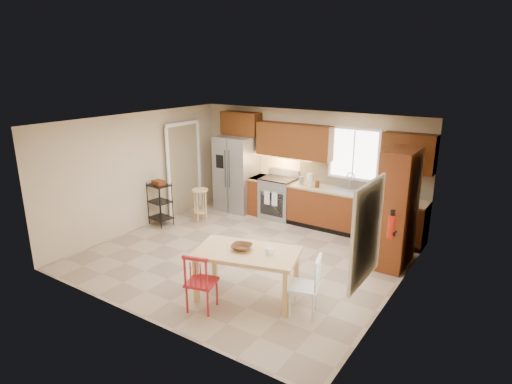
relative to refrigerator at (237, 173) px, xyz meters
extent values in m
plane|color=tan|center=(1.70, -2.12, -0.91)|extent=(5.50, 5.50, 0.00)
cube|color=silver|center=(1.70, -2.12, 1.59)|extent=(5.50, 5.00, 0.02)
cube|color=#CCB793|center=(1.70, 0.38, 0.34)|extent=(5.50, 0.02, 2.50)
cube|color=#CCB793|center=(1.70, -4.62, 0.34)|extent=(5.50, 0.02, 2.50)
cube|color=#CCB793|center=(-1.05, -2.12, 0.34)|extent=(0.02, 5.00, 2.50)
cube|color=#CCB793|center=(4.45, -2.12, 0.34)|extent=(0.02, 5.00, 2.50)
cube|color=gray|center=(0.00, 0.00, 0.00)|extent=(0.92, 0.75, 1.82)
cube|color=gray|center=(1.15, 0.06, -0.45)|extent=(0.76, 0.63, 0.92)
cube|color=#662E12|center=(0.60, 0.08, -0.46)|extent=(0.30, 0.60, 0.90)
cube|color=#662E12|center=(2.99, 0.08, -0.46)|extent=(2.92, 0.60, 0.90)
cube|color=black|center=(3.55, -0.22, -0.46)|extent=(0.60, 0.02, 0.78)
cube|color=#C4B694|center=(2.99, 0.36, 0.27)|extent=(2.92, 0.03, 0.55)
cube|color=#5A290F|center=(0.00, 0.20, 1.19)|extent=(1.00, 0.35, 0.55)
cube|color=#5A290F|center=(1.45, 0.20, 0.92)|extent=(1.80, 0.35, 0.75)
cube|color=#5A290F|center=(3.95, 0.20, 0.92)|extent=(1.00, 0.35, 0.75)
cube|color=white|center=(2.80, 0.35, 0.74)|extent=(1.12, 0.04, 1.12)
cube|color=gray|center=(2.80, 0.08, -0.05)|extent=(0.62, 0.46, 0.16)
cube|color=#FFBF66|center=(1.15, 0.17, 0.52)|extent=(1.60, 0.30, 0.01)
imported|color=#A91A0B|center=(3.18, -0.02, 0.09)|extent=(0.09, 0.09, 0.19)
cylinder|color=silver|center=(1.95, 0.03, 0.13)|extent=(0.12, 0.12, 0.28)
cylinder|color=gray|center=(1.75, 0.03, 0.08)|extent=(0.11, 0.11, 0.18)
cylinder|color=#4F3015|center=(2.15, 0.00, 0.06)|extent=(0.10, 0.10, 0.14)
cube|color=#662E12|center=(4.13, -0.93, 0.14)|extent=(0.50, 0.95, 2.10)
cylinder|color=#A91A0B|center=(4.33, -1.98, 0.19)|extent=(0.12, 0.12, 0.36)
cube|color=white|center=(4.38, -3.27, 0.54)|extent=(0.04, 1.02, 1.32)
cube|color=#8C7A59|center=(-0.97, -0.82, 0.14)|extent=(0.04, 0.95, 2.10)
imported|color=#4F3015|center=(2.49, -3.31, -0.15)|extent=(0.38, 0.38, 0.08)
cylinder|color=silver|center=(2.93, -3.21, -0.12)|extent=(0.14, 0.14, 0.13)
camera|label=1|loc=(5.95, -8.15, 2.54)|focal=30.00mm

